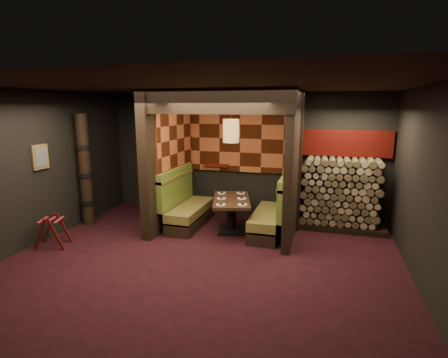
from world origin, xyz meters
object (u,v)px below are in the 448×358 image
at_px(luggage_rack, 52,230).
at_px(firewood_stack, 344,194).
at_px(booth_bench_left, 186,207).
at_px(dining_table, 231,210).
at_px(totem_column, 85,171).
at_px(booth_bench_right, 273,215).
at_px(pendant_lamp, 231,131).

bearing_deg(luggage_rack, firewood_stack, 25.98).
height_order(booth_bench_left, dining_table, booth_bench_left).
distance_m(dining_table, totem_column, 3.25).
xyz_separation_m(booth_bench_right, luggage_rack, (-3.80, -1.81, -0.09)).
relative_size(booth_bench_left, pendant_lamp, 1.60).
xyz_separation_m(booth_bench_right, pendant_lamp, (-0.84, -0.17, 1.68)).
xyz_separation_m(pendant_lamp, firewood_stack, (2.19, 0.87, -1.33)).
distance_m(booth_bench_left, dining_table, 1.06).
relative_size(booth_bench_right, dining_table, 1.09).
bearing_deg(booth_bench_right, pendant_lamp, -168.33).
xyz_separation_m(dining_table, luggage_rack, (-2.96, -1.69, -0.15)).
xyz_separation_m(booth_bench_left, pendant_lamp, (1.05, -0.17, 1.68)).
relative_size(booth_bench_left, dining_table, 1.09).
distance_m(booth_bench_right, dining_table, 0.85).
bearing_deg(totem_column, dining_table, 7.73).
bearing_deg(pendant_lamp, firewood_stack, 21.71).
height_order(booth_bench_left, booth_bench_right, same).
relative_size(booth_bench_right, luggage_rack, 2.35).
relative_size(booth_bench_left, luggage_rack, 2.35).
distance_m(booth_bench_left, firewood_stack, 3.34).
bearing_deg(luggage_rack, booth_bench_left, 43.51).
height_order(pendant_lamp, totem_column, pendant_lamp).
bearing_deg(booth_bench_left, firewood_stack, 12.17).
bearing_deg(pendant_lamp, totem_column, -173.17).
bearing_deg(pendant_lamp, luggage_rack, -151.04).
height_order(dining_table, firewood_stack, firewood_stack).
xyz_separation_m(booth_bench_left, booth_bench_right, (1.89, 0.00, 0.00)).
bearing_deg(pendant_lamp, dining_table, 90.00).
xyz_separation_m(luggage_rack, totem_column, (-0.18, 1.26, 0.87)).
distance_m(pendant_lamp, totem_column, 3.29).
xyz_separation_m(booth_bench_left, dining_table, (1.05, -0.12, 0.07)).
bearing_deg(firewood_stack, dining_table, -159.43).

